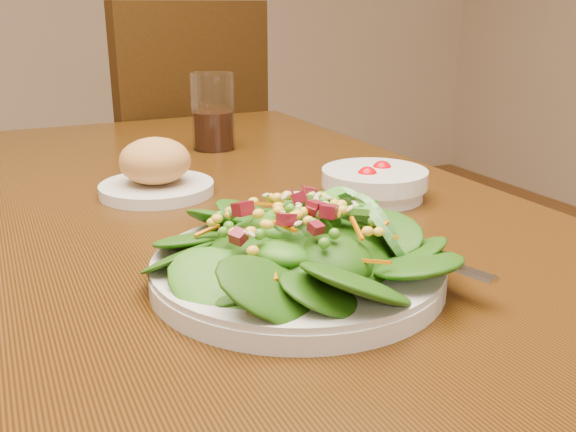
% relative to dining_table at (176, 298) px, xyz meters
% --- Properties ---
extents(dining_table, '(0.90, 1.40, 0.75)m').
position_rel_dining_table_xyz_m(dining_table, '(0.00, 0.00, 0.00)').
color(dining_table, '#45270B').
rests_on(dining_table, ground_plane).
extents(chair_far, '(0.59, 0.59, 1.00)m').
position_rel_dining_table_xyz_m(chair_far, '(0.24, 0.93, -0.12)').
color(chair_far, black).
rests_on(chair_far, ground_plane).
extents(salad_plate, '(0.28, 0.27, 0.08)m').
position_rel_dining_table_xyz_m(salad_plate, '(0.07, -0.22, 0.13)').
color(salad_plate, silver).
rests_on(salad_plate, dining_table).
extents(bread_plate, '(0.15, 0.15, 0.08)m').
position_rel_dining_table_xyz_m(bread_plate, '(0.01, 0.12, 0.13)').
color(bread_plate, silver).
rests_on(bread_plate, dining_table).
extents(tomato_bowl, '(0.14, 0.14, 0.05)m').
position_rel_dining_table_xyz_m(tomato_bowl, '(0.27, -0.02, 0.12)').
color(tomato_bowl, silver).
rests_on(tomato_bowl, dining_table).
extents(drinking_glass, '(0.08, 0.08, 0.13)m').
position_rel_dining_table_xyz_m(drinking_glass, '(0.18, 0.36, 0.16)').
color(drinking_glass, silver).
rests_on(drinking_glass, dining_table).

